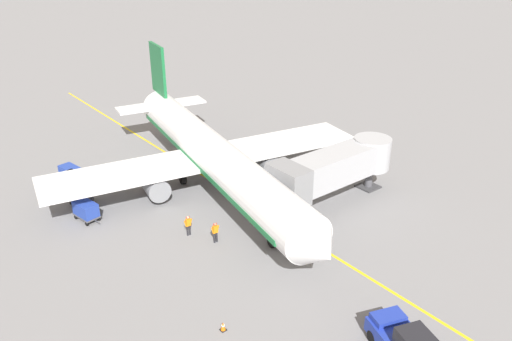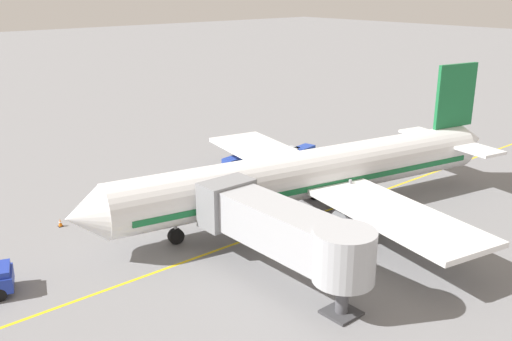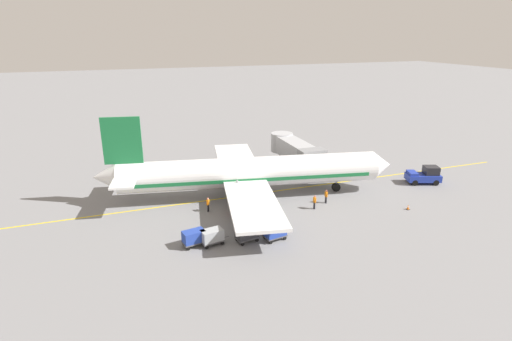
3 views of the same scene
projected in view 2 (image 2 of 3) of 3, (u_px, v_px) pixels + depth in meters
The scene contains 13 objects.
ground_plane at pixel (312, 216), 44.06m from camera, with size 400.00×400.00×0.00m, color slate.
gate_lead_in_line at pixel (312, 216), 44.06m from camera, with size 0.24×80.00×0.01m, color gold.
parked_airliner at pixel (314, 174), 43.81m from camera, with size 30.44×37.16×10.63m.
jet_bridge at pixel (282, 228), 33.38m from camera, with size 12.76×3.50×4.98m.
baggage_tug_lead at pixel (293, 182), 49.44m from camera, with size 1.99×2.76×1.62m.
baggage_cart_front at pixel (234, 164), 53.66m from camera, with size 1.67×2.98×1.58m.
baggage_cart_second_in_train at pixel (260, 160), 54.92m from camera, with size 1.67×2.98×1.58m.
baggage_cart_third_in_train at pixel (290, 155), 56.61m from camera, with size 1.67×2.98×1.58m.
baggage_cart_tail_end at pixel (304, 152), 57.39m from camera, with size 1.67×2.98×1.58m.
ground_crew_wing_walker at pixel (338, 177), 50.08m from camera, with size 0.64×0.50×1.69m.
ground_crew_loader at pixel (189, 207), 43.26m from camera, with size 0.73×0.25×1.69m.
ground_crew_marshaller at pixel (204, 197), 45.35m from camera, with size 0.73×0.26×1.69m.
safety_cone_nose_left at pixel (60, 223), 42.09m from camera, with size 0.36×0.36×0.59m.
Camera 2 is at (-28.19, 29.76, 17.08)m, focal length 40.01 mm.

